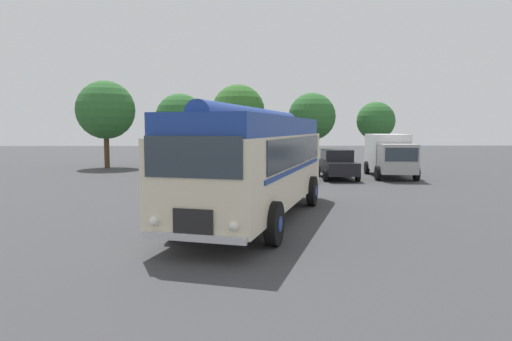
% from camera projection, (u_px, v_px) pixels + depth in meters
% --- Properties ---
extents(ground_plane, '(120.00, 120.00, 0.00)m').
position_uv_depth(ground_plane, '(231.00, 219.00, 14.42)').
color(ground_plane, '#3D3D3F').
extents(vintage_bus, '(5.34, 10.36, 3.49)m').
position_uv_depth(vintage_bus, '(257.00, 159.00, 14.28)').
color(vintage_bus, beige).
rests_on(vintage_bus, ground).
extents(car_near_left, '(2.30, 4.36, 1.66)m').
position_uv_depth(car_near_left, '(196.00, 164.00, 25.94)').
color(car_near_left, silver).
rests_on(car_near_left, ground).
extents(car_mid_left, '(2.33, 4.37, 1.66)m').
position_uv_depth(car_mid_left, '(239.00, 163.00, 26.50)').
color(car_mid_left, '#4C5156').
rests_on(car_mid_left, ground).
extents(car_mid_right, '(2.04, 4.24, 1.66)m').
position_uv_depth(car_mid_right, '(294.00, 164.00, 25.76)').
color(car_mid_right, '#144C28').
rests_on(car_mid_right, ground).
extents(car_far_right, '(1.98, 4.21, 1.66)m').
position_uv_depth(car_far_right, '(337.00, 164.00, 25.88)').
color(car_far_right, black).
rests_on(car_far_right, ground).
extents(box_van, '(2.74, 5.92, 2.50)m').
position_uv_depth(box_van, '(389.00, 154.00, 26.98)').
color(box_van, silver).
rests_on(box_van, ground).
extents(tree_far_left, '(4.16, 4.16, 6.24)m').
position_uv_depth(tree_far_left, '(107.00, 111.00, 32.56)').
color(tree_far_left, '#4C3823').
rests_on(tree_far_left, ground).
extents(tree_left_of_centre, '(3.67, 3.67, 5.45)m').
position_uv_depth(tree_left_of_centre, '(180.00, 119.00, 34.30)').
color(tree_left_of_centre, '#4C3823').
rests_on(tree_left_of_centre, ground).
extents(tree_centre, '(3.82, 3.82, 6.01)m').
position_uv_depth(tree_centre, '(240.00, 112.00, 32.97)').
color(tree_centre, '#4C3823').
rests_on(tree_centre, ground).
extents(tree_right_of_centre, '(3.52, 3.52, 5.48)m').
position_uv_depth(tree_right_of_centre, '(311.00, 117.00, 33.97)').
color(tree_right_of_centre, '#4C3823').
rests_on(tree_right_of_centre, ground).
extents(tree_far_right, '(2.89, 2.89, 4.86)m').
position_uv_depth(tree_far_right, '(375.00, 122.00, 34.59)').
color(tree_far_right, '#4C3823').
rests_on(tree_far_right, ground).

